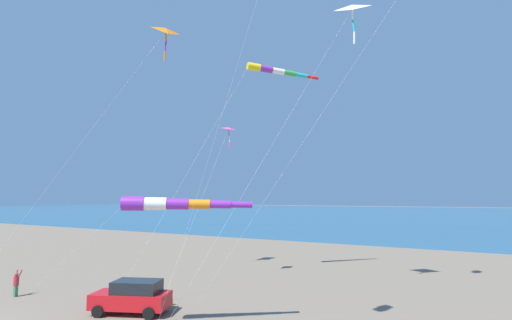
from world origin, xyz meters
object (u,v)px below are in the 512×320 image
kite_delta_small_distant (228,129)px  kite_delta_teal_far_right (352,8)px  kite_windsock_yellow_midlevel (170,204)px  parked_car (133,296)px  person_adult_flyer (16,282)px  cooler_box (167,302)px  kite_delta_magenta_far_left (166,31)px  kite_windsock_checkered_midright (274,71)px

kite_delta_small_distant → kite_delta_teal_far_right: bearing=-92.0°
kite_windsock_yellow_midlevel → kite_delta_small_distant: bearing=20.6°
parked_car → person_adult_flyer: size_ratio=2.72×
kite_delta_small_distant → parked_car: bearing=-178.6°
cooler_box → kite_delta_magenta_far_left: 22.37m
person_adult_flyer → kite_delta_small_distant: (11.17, -9.45, 11.23)m
parked_car → kite_windsock_checkered_midright: (12.99, -2.44, 16.63)m
person_adult_flyer → kite_delta_teal_far_right: bearing=-61.7°
cooler_box → person_adult_flyer: person_adult_flyer is taller
parked_car → kite_windsock_checkered_midright: bearing=-10.7°
kite_windsock_checkered_midright → kite_delta_teal_far_right: 8.87m
person_adult_flyer → kite_delta_magenta_far_left: size_ratio=0.08×
kite_windsock_yellow_midlevel → kite_delta_small_distant: (11.46, 4.31, 5.91)m
person_adult_flyer → kite_delta_teal_far_right: kite_delta_teal_far_right is taller
parked_car → kite_delta_small_distant: bearing=1.4°
cooler_box → person_adult_flyer: bearing=108.1°
kite_delta_teal_far_right → kite_delta_small_distant: size_ratio=1.63×
cooler_box → kite_delta_small_distant: kite_delta_small_distant is taller
cooler_box → kite_delta_teal_far_right: (7.43, -9.71, 19.54)m
kite_windsock_yellow_midlevel → kite_windsock_checkered_midright: bearing=6.4°
parked_car → cooler_box: size_ratio=7.50×
parked_car → person_adult_flyer: bearing=97.1°
kite_delta_teal_far_right → kite_delta_small_distant: (0.36, 10.59, -7.58)m
kite_windsock_checkered_midright → kite_delta_small_distant: (-3.03, 2.69, -5.42)m
parked_car → person_adult_flyer: (-1.21, 9.69, -0.01)m
person_adult_flyer → kite_delta_small_distant: 18.44m
kite_windsock_checkered_midright → parked_car: bearing=169.3°
kite_delta_magenta_far_left → kite_delta_small_distant: bearing=-68.3°
kite_windsock_yellow_midlevel → kite_delta_small_distant: size_ratio=1.26×
kite_delta_small_distant → person_adult_flyer: bearing=139.8°
person_adult_flyer → cooler_box: bearing=-71.9°
cooler_box → kite_delta_teal_far_right: kite_delta_teal_far_right is taller
kite_delta_magenta_far_left → kite_delta_small_distant: size_ratio=1.73×
cooler_box → kite_delta_small_distant: 14.30m
kite_delta_teal_far_right → kite_delta_small_distant: 13.03m
parked_car → kite_delta_teal_far_right: size_ratio=0.23×
kite_windsock_yellow_midlevel → kite_delta_teal_far_right: (11.10, -6.28, 13.49)m
kite_delta_teal_far_right → kite_delta_magenta_far_left: (-1.71, 15.81, 1.21)m
parked_car → person_adult_flyer: parked_car is taller
parked_car → kite_delta_magenta_far_left: 22.19m
kite_delta_teal_far_right → person_adult_flyer: bearing=118.3°
kite_delta_teal_far_right → kite_windsock_yellow_midlevel: bearing=150.5°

